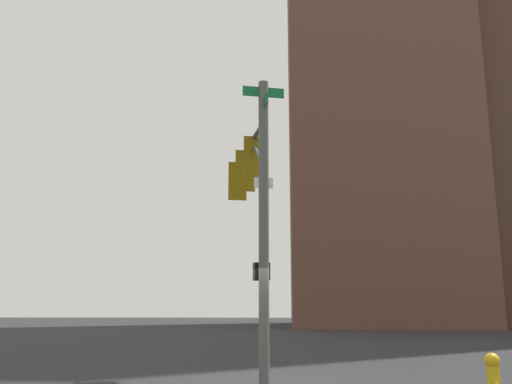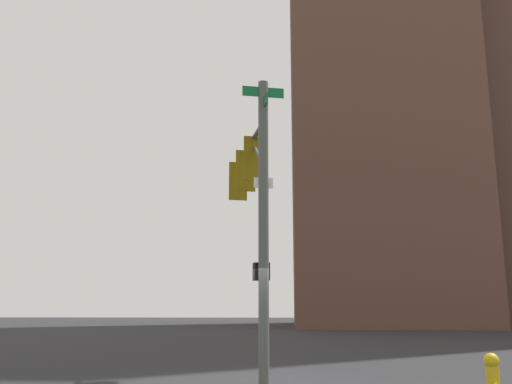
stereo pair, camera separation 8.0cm
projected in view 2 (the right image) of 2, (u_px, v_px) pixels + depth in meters
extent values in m
plane|color=#262628|center=(258.00, 382.00, 12.45)|extent=(200.00, 200.00, 0.00)
cylinder|color=#4C514C|center=(264.00, 225.00, 12.68)|extent=(0.24, 0.24, 6.95)
cylinder|color=#4C514C|center=(246.00, 151.00, 15.44)|extent=(4.57, 1.30, 0.12)
cylinder|color=#4C514C|center=(256.00, 151.00, 13.91)|extent=(1.03, 0.34, 0.75)
cube|color=#0F6B33|center=(263.00, 92.00, 13.35)|extent=(0.28, 0.98, 0.24)
cube|color=#0F6B33|center=(263.00, 104.00, 13.29)|extent=(0.86, 0.25, 0.24)
cube|color=white|center=(263.00, 183.00, 12.89)|extent=(0.14, 0.44, 0.24)
cube|color=gold|center=(253.00, 160.00, 14.32)|extent=(0.41, 0.41, 1.00)
cube|color=#7D640C|center=(254.00, 158.00, 14.14)|extent=(0.18, 0.54, 1.16)
sphere|color=#470A07|center=(252.00, 151.00, 14.58)|extent=(0.20, 0.20, 0.20)
cylinder|color=gold|center=(251.00, 149.00, 14.66)|extent=(0.10, 0.23, 0.23)
sphere|color=#4C330A|center=(252.00, 162.00, 14.52)|extent=(0.20, 0.20, 0.20)
cylinder|color=gold|center=(251.00, 160.00, 14.60)|extent=(0.10, 0.23, 0.23)
sphere|color=green|center=(252.00, 174.00, 14.46)|extent=(0.20, 0.20, 0.20)
cylinder|color=gold|center=(251.00, 171.00, 14.54)|extent=(0.10, 0.23, 0.23)
cube|color=gold|center=(244.00, 172.00, 15.57)|extent=(0.41, 0.41, 1.00)
cube|color=#7D640C|center=(246.00, 171.00, 15.39)|extent=(0.18, 0.54, 1.16)
sphere|color=red|center=(243.00, 164.00, 15.83)|extent=(0.20, 0.20, 0.20)
cylinder|color=gold|center=(243.00, 161.00, 15.91)|extent=(0.10, 0.23, 0.23)
sphere|color=#4C330A|center=(243.00, 174.00, 15.77)|extent=(0.20, 0.20, 0.20)
cylinder|color=gold|center=(243.00, 172.00, 15.85)|extent=(0.10, 0.23, 0.23)
sphere|color=#0A3819|center=(243.00, 184.00, 15.71)|extent=(0.20, 0.20, 0.20)
cylinder|color=gold|center=(243.00, 182.00, 15.79)|extent=(0.10, 0.23, 0.23)
cube|color=gold|center=(237.00, 183.00, 16.82)|extent=(0.41, 0.41, 1.00)
cube|color=#7D640C|center=(238.00, 181.00, 16.64)|extent=(0.18, 0.54, 1.16)
sphere|color=#470A07|center=(236.00, 174.00, 17.08)|extent=(0.20, 0.20, 0.20)
cylinder|color=gold|center=(236.00, 172.00, 17.16)|extent=(0.10, 0.23, 0.23)
sphere|color=#4C330A|center=(236.00, 184.00, 17.02)|extent=(0.20, 0.20, 0.20)
cylinder|color=gold|center=(236.00, 182.00, 17.10)|extent=(0.10, 0.23, 0.23)
sphere|color=green|center=(236.00, 194.00, 16.96)|extent=(0.20, 0.20, 0.20)
cylinder|color=gold|center=(236.00, 191.00, 17.04)|extent=(0.10, 0.23, 0.23)
cube|color=black|center=(261.00, 272.00, 12.73)|extent=(0.33, 0.41, 0.40)
cube|color=#EA5914|center=(260.00, 272.00, 12.86)|extent=(0.08, 0.25, 0.28)
sphere|color=gold|center=(491.00, 361.00, 9.46)|extent=(0.26, 0.26, 0.26)
cube|color=brown|center=(367.00, 72.00, 60.64)|extent=(24.38, 16.49, 53.79)
cube|color=#4C3328|center=(483.00, 139.00, 60.01)|extent=(21.38, 18.98, 39.11)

